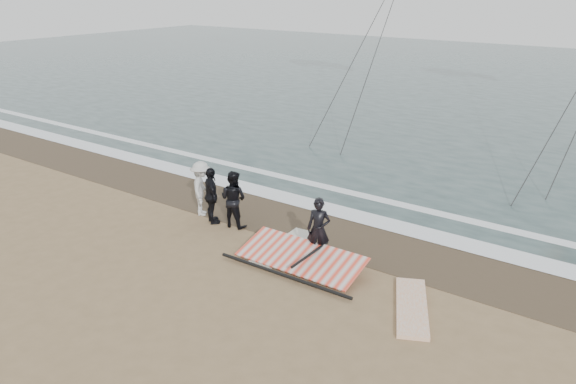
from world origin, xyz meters
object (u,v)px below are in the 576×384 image
board_white (412,307)px  board_cream (284,248)px  sail_rig (301,257)px  man_main (319,229)px

board_white → board_cream: (-4.14, 0.75, 0.00)m
board_white → sail_rig: (-3.26, 0.33, 0.14)m
man_main → sail_rig: size_ratio=0.44×
man_main → sail_rig: man_main is taller
man_main → board_cream: bearing=167.6°
board_cream → sail_rig: (0.88, -0.43, 0.14)m
sail_rig → board_cream: bearing=154.3°
board_white → sail_rig: size_ratio=0.62×
board_white → board_cream: board_cream is taller
board_white → board_cream: 4.21m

